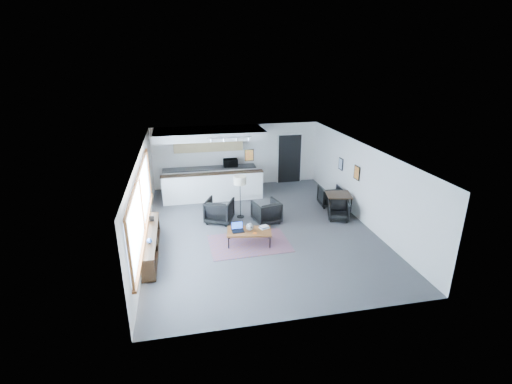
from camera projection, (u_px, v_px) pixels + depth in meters
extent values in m
cube|color=#49494C|center=(259.00, 228.00, 12.02)|extent=(7.00, 9.00, 0.01)
cube|color=white|center=(259.00, 150.00, 11.12)|extent=(7.00, 9.00, 0.01)
cube|color=silver|center=(237.00, 155.00, 15.72)|extent=(7.00, 0.01, 2.60)
cube|color=silver|center=(306.00, 266.00, 7.43)|extent=(7.00, 0.01, 2.60)
cube|color=silver|center=(143.00, 199.00, 10.91)|extent=(0.01, 9.00, 2.60)
cube|color=silver|center=(363.00, 183.00, 12.24)|extent=(0.01, 9.00, 2.60)
cube|color=#8CBFFF|center=(141.00, 204.00, 10.02)|extent=(0.02, 5.80, 1.55)
cube|color=brown|center=(145.00, 230.00, 10.30)|extent=(0.10, 5.95, 0.06)
cube|color=brown|center=(138.00, 175.00, 9.75)|extent=(0.06, 5.95, 0.06)
cube|color=brown|center=(130.00, 257.00, 7.36)|extent=(0.06, 0.06, 1.60)
cube|color=brown|center=(142.00, 204.00, 10.02)|extent=(0.06, 0.06, 1.60)
cube|color=brown|center=(149.00, 173.00, 12.69)|extent=(0.06, 0.06, 1.60)
cube|color=black|center=(150.00, 234.00, 10.26)|extent=(0.35, 3.00, 0.05)
cube|color=black|center=(152.00, 252.00, 10.46)|extent=(0.35, 3.00, 0.05)
cube|color=black|center=(148.00, 271.00, 9.03)|extent=(0.33, 0.04, 0.55)
cube|color=black|center=(151.00, 243.00, 10.36)|extent=(0.33, 0.04, 0.55)
cube|color=black|center=(154.00, 222.00, 11.69)|extent=(0.33, 0.04, 0.55)
cube|color=#3359A5|center=(149.00, 273.00, 9.22)|extent=(0.18, 0.04, 0.20)
cube|color=silver|center=(149.00, 269.00, 9.37)|extent=(0.18, 0.04, 0.22)
cube|color=maroon|center=(150.00, 265.00, 9.52)|extent=(0.18, 0.04, 0.24)
cube|color=black|center=(150.00, 263.00, 9.69)|extent=(0.18, 0.04, 0.20)
cube|color=#3359A5|center=(151.00, 259.00, 9.84)|extent=(0.18, 0.04, 0.22)
cube|color=silver|center=(151.00, 255.00, 9.99)|extent=(0.18, 0.04, 0.24)
cube|color=maroon|center=(151.00, 253.00, 10.16)|extent=(0.18, 0.04, 0.20)
cube|color=black|center=(152.00, 250.00, 10.31)|extent=(0.18, 0.04, 0.22)
cube|color=#3359A5|center=(152.00, 247.00, 10.46)|extent=(0.18, 0.03, 0.24)
cube|color=silver|center=(152.00, 244.00, 10.63)|extent=(0.18, 0.03, 0.20)
cube|color=maroon|center=(153.00, 241.00, 10.78)|extent=(0.18, 0.03, 0.22)
cube|color=black|center=(153.00, 238.00, 10.93)|extent=(0.18, 0.04, 0.24)
cube|color=black|center=(152.00, 219.00, 10.96)|extent=(0.14, 0.02, 0.18)
sphere|color=#264C99|center=(149.00, 241.00, 9.68)|extent=(0.14, 0.14, 0.14)
cube|color=white|center=(213.00, 188.00, 14.09)|extent=(3.80, 0.25, 1.10)
cube|color=black|center=(213.00, 174.00, 13.89)|extent=(3.85, 0.32, 0.04)
cube|color=white|center=(210.00, 179.00, 15.45)|extent=(3.80, 0.60, 0.90)
cube|color=#2D2D2D|center=(210.00, 168.00, 15.30)|extent=(3.82, 0.62, 0.04)
cube|color=tan|center=(208.00, 143.00, 15.08)|extent=(2.80, 0.35, 0.70)
cube|color=white|center=(209.00, 134.00, 14.26)|extent=(4.20, 1.80, 0.30)
cube|color=black|center=(249.00, 155.00, 13.95)|extent=(0.35, 0.03, 0.45)
cube|color=orange|center=(249.00, 155.00, 13.94)|extent=(0.30, 0.01, 0.40)
cube|color=black|center=(289.00, 159.00, 16.16)|extent=(1.00, 0.12, 2.10)
cube|color=white|center=(278.00, 159.00, 16.07)|extent=(0.06, 0.10, 2.10)
cube|color=white|center=(301.00, 158.00, 16.27)|extent=(0.06, 0.10, 2.10)
cube|color=white|center=(290.00, 134.00, 15.80)|extent=(1.10, 0.10, 0.06)
cube|color=silver|center=(229.00, 138.00, 13.05)|extent=(1.60, 0.04, 0.04)
cylinder|color=silver|center=(211.00, 141.00, 12.95)|extent=(0.07, 0.07, 0.09)
cylinder|color=silver|center=(224.00, 140.00, 13.04)|extent=(0.07, 0.07, 0.09)
cylinder|color=silver|center=(237.00, 139.00, 13.12)|extent=(0.07, 0.07, 0.09)
cylinder|color=silver|center=(249.00, 139.00, 13.21)|extent=(0.07, 0.07, 0.09)
cube|color=black|center=(357.00, 173.00, 12.52)|extent=(0.03, 0.38, 0.48)
cube|color=orange|center=(356.00, 173.00, 12.51)|extent=(0.00, 0.32, 0.42)
cube|color=black|center=(341.00, 164.00, 13.73)|extent=(0.03, 0.34, 0.44)
cube|color=#859FC5|center=(340.00, 164.00, 13.72)|extent=(0.00, 0.28, 0.38)
cube|color=brown|center=(249.00, 243.00, 11.04)|extent=(2.39, 1.66, 0.01)
cube|color=brown|center=(249.00, 231.00, 10.91)|extent=(1.40, 0.91, 0.05)
cube|color=black|center=(229.00, 243.00, 10.68)|extent=(0.03, 0.03, 0.38)
cube|color=black|center=(229.00, 234.00, 11.24)|extent=(0.03, 0.03, 0.38)
cube|color=black|center=(270.00, 242.00, 10.71)|extent=(0.03, 0.03, 0.38)
cube|color=black|center=(269.00, 233.00, 11.27)|extent=(0.03, 0.03, 0.38)
cube|color=black|center=(249.00, 237.00, 10.64)|extent=(1.22, 0.25, 0.03)
cube|color=black|center=(249.00, 228.00, 11.20)|extent=(1.22, 0.25, 0.03)
cube|color=black|center=(238.00, 231.00, 10.86)|extent=(0.37, 0.28, 0.02)
cube|color=black|center=(237.00, 225.00, 10.93)|extent=(0.36, 0.08, 0.23)
cube|color=blue|center=(237.00, 225.00, 10.93)|extent=(0.32, 0.07, 0.20)
sphere|color=gray|center=(250.00, 227.00, 10.89)|extent=(0.22, 0.22, 0.22)
cube|color=silver|center=(264.00, 228.00, 11.06)|extent=(0.32, 0.29, 0.03)
cube|color=#3359A5|center=(264.00, 227.00, 11.05)|extent=(0.29, 0.27, 0.03)
cube|color=silver|center=(264.00, 226.00, 11.02)|extent=(0.27, 0.24, 0.02)
cube|color=#E5590C|center=(255.00, 233.00, 10.74)|extent=(0.14, 0.14, 0.01)
imported|color=black|center=(219.00, 209.00, 12.38)|extent=(1.09, 1.06, 0.87)
imported|color=black|center=(266.00, 211.00, 12.34)|extent=(0.96, 0.92, 0.83)
cylinder|color=black|center=(241.00, 217.00, 12.87)|extent=(0.33, 0.33, 0.03)
cylinder|color=black|center=(240.00, 200.00, 12.65)|extent=(0.03, 0.03, 1.26)
cylinder|color=beige|center=(240.00, 180.00, 12.41)|extent=(0.55, 0.55, 0.28)
cube|color=black|center=(339.00, 195.00, 12.98)|extent=(1.00, 1.00, 0.04)
cylinder|color=black|center=(329.00, 208.00, 12.75)|extent=(0.04, 0.04, 0.67)
cylinder|color=black|center=(325.00, 200.00, 13.45)|extent=(0.04, 0.04, 0.67)
cylinder|color=black|center=(351.00, 208.00, 12.75)|extent=(0.04, 0.04, 0.67)
cylinder|color=black|center=(346.00, 200.00, 13.45)|extent=(0.04, 0.04, 0.67)
imported|color=black|center=(339.00, 211.00, 12.59)|extent=(0.73, 0.71, 0.60)
imported|color=black|center=(330.00, 197.00, 13.76)|extent=(0.71, 0.68, 0.68)
imported|color=black|center=(230.00, 162.00, 15.39)|extent=(0.58, 0.33, 0.39)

